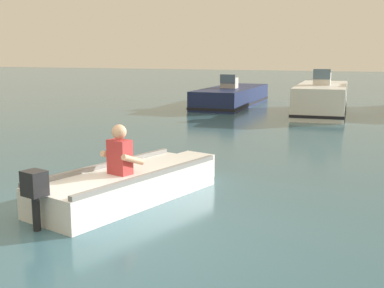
# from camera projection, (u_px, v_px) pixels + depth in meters

# --- Properties ---
(ground_plane) EXTENTS (120.00, 120.00, 0.00)m
(ground_plane) POSITION_uv_depth(u_px,v_px,m) (104.00, 236.00, 6.04)
(ground_plane) COLOR #386070
(rowboat_with_person) EXTENTS (1.83, 3.69, 1.19)m
(rowboat_with_person) POSITION_uv_depth(u_px,v_px,m) (131.00, 183.00, 7.55)
(rowboat_with_person) COLOR white
(rowboat_with_person) RESTS_ON ground
(moored_boat_navy) EXTENTS (2.09, 6.01, 1.36)m
(moored_boat_navy) POSITION_uv_depth(u_px,v_px,m) (232.00, 97.00, 21.11)
(moored_boat_navy) COLOR #19234C
(moored_boat_navy) RESTS_ON ground
(moored_boat_white) EXTENTS (2.16, 5.37, 1.67)m
(moored_boat_white) POSITION_uv_depth(u_px,v_px,m) (322.00, 100.00, 18.19)
(moored_boat_white) COLOR white
(moored_boat_white) RESTS_ON ground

